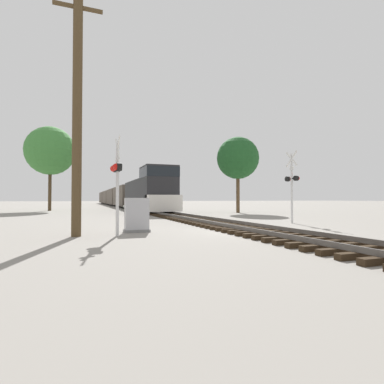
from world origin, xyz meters
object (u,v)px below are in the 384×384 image
freight_train (117,197)px  crossing_signal_near (117,173)px  utility_pole (77,111)px  tree_mid_background (50,151)px  tree_far_right (238,158)px  crossing_signal_far (292,181)px  relay_cabinet (137,215)px

freight_train → crossing_signal_near: freight_train is taller
utility_pole → tree_mid_background: 27.95m
tree_far_right → tree_mid_background: tree_mid_background is taller
crossing_signal_far → tree_far_right: tree_far_right is taller
crossing_signal_near → crossing_signal_far: bearing=101.6°
crossing_signal_far → freight_train: bearing=2.3°
crossing_signal_near → utility_pole: 2.79m
crossing_signal_near → tree_far_right: (13.85, 15.61, 3.23)m
freight_train → utility_pole: utility_pole is taller
crossing_signal_far → tree_far_right: (3.56, 12.92, 3.19)m
relay_cabinet → tree_mid_background: 28.32m
crossing_signal_far → utility_pole: utility_pole is taller
freight_train → relay_cabinet: 50.65m
freight_train → tree_mid_background: 26.25m
relay_cabinet → tree_far_right: size_ratio=0.19×
crossing_signal_far → tree_mid_background: (-15.18, 25.33, 4.78)m
crossing_signal_far → utility_pole: bearing=97.8°
freight_train → crossing_signal_near: bearing=-96.1°
crossing_signal_near → tree_mid_background: bearing=-173.2°
tree_mid_background → tree_far_right: bearing=-33.5°
crossing_signal_near → relay_cabinet: size_ratio=2.61×
utility_pole → tree_far_right: (15.29, 15.22, 0.87)m
crossing_signal_far → relay_cabinet: size_ratio=2.91×
tree_far_right → tree_mid_background: 22.54m
crossing_signal_near → tree_far_right: tree_far_right is taller
crossing_signal_near → relay_cabinet: (0.96, 1.09, -1.68)m
freight_train → utility_pole: size_ratio=8.48×
relay_cabinet → tree_mid_background: size_ratio=0.14×
crossing_signal_far → tree_mid_background: 29.91m
freight_train → tree_mid_background: tree_mid_background is taller
freight_train → crossing_signal_far: 49.05m
crossing_signal_near → tree_mid_background: 28.85m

